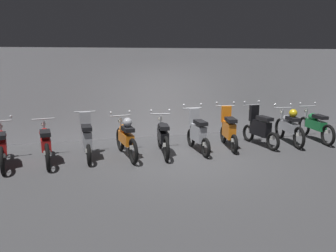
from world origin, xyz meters
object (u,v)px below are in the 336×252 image
(motorbike_slot_8, at_px, (289,126))
(motorbike_slot_9, at_px, (315,125))
(motorbike_slot_4, at_px, (163,136))
(motorbike_slot_0, at_px, (2,146))
(motorbike_slot_6, at_px, (228,130))
(motorbike_slot_7, at_px, (260,128))
(motorbike_slot_3, at_px, (126,137))
(motorbike_slot_5, at_px, (198,133))
(motorbike_slot_1, at_px, (46,143))
(motorbike_slot_2, at_px, (87,139))

(motorbike_slot_8, bearing_deg, motorbike_slot_9, 5.19)
(motorbike_slot_4, bearing_deg, motorbike_slot_0, -179.79)
(motorbike_slot_6, bearing_deg, motorbike_slot_7, -1.83)
(motorbike_slot_4, bearing_deg, motorbike_slot_3, -178.39)
(motorbike_slot_5, xyz_separation_m, motorbike_slot_9, (3.98, 0.23, -0.04))
(motorbike_slot_7, relative_size, motorbike_slot_8, 0.87)
(motorbike_slot_7, bearing_deg, motorbike_slot_6, 178.17)
(motorbike_slot_1, distance_m, motorbike_slot_6, 4.99)
(motorbike_slot_1, relative_size, motorbike_slot_9, 1.00)
(motorbike_slot_1, distance_m, motorbike_slot_4, 2.99)
(motorbike_slot_9, bearing_deg, motorbike_slot_8, -174.81)
(motorbike_slot_1, xyz_separation_m, motorbike_slot_4, (2.99, -0.01, 0.00))
(motorbike_slot_6, relative_size, motorbike_slot_9, 0.86)
(motorbike_slot_2, relative_size, motorbike_slot_5, 1.00)
(motorbike_slot_4, relative_size, motorbike_slot_5, 1.16)
(motorbike_slot_5, bearing_deg, motorbike_slot_9, 3.32)
(motorbike_slot_4, relative_size, motorbike_slot_7, 1.16)
(motorbike_slot_0, distance_m, motorbike_slot_3, 2.99)
(motorbike_slot_0, xyz_separation_m, motorbike_slot_3, (2.99, -0.01, 0.04))
(motorbike_slot_0, distance_m, motorbike_slot_9, 8.96)
(motorbike_slot_5, bearing_deg, motorbike_slot_1, 179.70)
(motorbike_slot_2, xyz_separation_m, motorbike_slot_9, (6.97, 0.12, -0.03))
(motorbike_slot_2, distance_m, motorbike_slot_7, 4.97)
(motorbike_slot_3, height_order, motorbike_slot_6, motorbike_slot_6)
(motorbike_slot_1, relative_size, motorbike_slot_4, 1.00)
(motorbike_slot_8, bearing_deg, motorbike_slot_4, -178.08)
(motorbike_slot_1, bearing_deg, motorbike_slot_0, -178.40)
(motorbike_slot_0, distance_m, motorbike_slot_1, 1.00)
(motorbike_slot_5, height_order, motorbike_slot_7, same)
(motorbike_slot_5, bearing_deg, motorbike_slot_8, 2.70)
(motorbike_slot_1, distance_m, motorbike_slot_3, 1.99)
(motorbike_slot_2, bearing_deg, motorbike_slot_5, -2.19)
(motorbike_slot_0, xyz_separation_m, motorbike_slot_8, (7.97, 0.15, 0.04))
(motorbike_slot_1, bearing_deg, motorbike_slot_4, -0.25)
(motorbike_slot_3, relative_size, motorbike_slot_5, 1.16)
(motorbike_slot_0, xyz_separation_m, motorbike_slot_9, (8.96, 0.24, 0.00))
(motorbike_slot_0, distance_m, motorbike_slot_2, 2.00)
(motorbike_slot_5, distance_m, motorbike_slot_8, 2.99)
(motorbike_slot_2, height_order, motorbike_slot_9, motorbike_slot_2)
(motorbike_slot_4, distance_m, motorbike_slot_9, 4.98)
(motorbike_slot_1, height_order, motorbike_slot_3, motorbike_slot_3)
(motorbike_slot_0, xyz_separation_m, motorbike_slot_5, (4.98, 0.01, 0.04))
(motorbike_slot_7, bearing_deg, motorbike_slot_4, -177.62)
(motorbike_slot_1, height_order, motorbike_slot_8, motorbike_slot_8)
(motorbike_slot_8, bearing_deg, motorbike_slot_0, -178.93)
(motorbike_slot_7, bearing_deg, motorbike_slot_0, -178.86)
(motorbike_slot_6, xyz_separation_m, motorbike_slot_8, (1.98, -0.02, 0.00))
(motorbike_slot_2, distance_m, motorbike_slot_8, 5.97)
(motorbike_slot_6, distance_m, motorbike_slot_7, 0.98)
(motorbike_slot_1, bearing_deg, motorbike_slot_7, 1.06)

